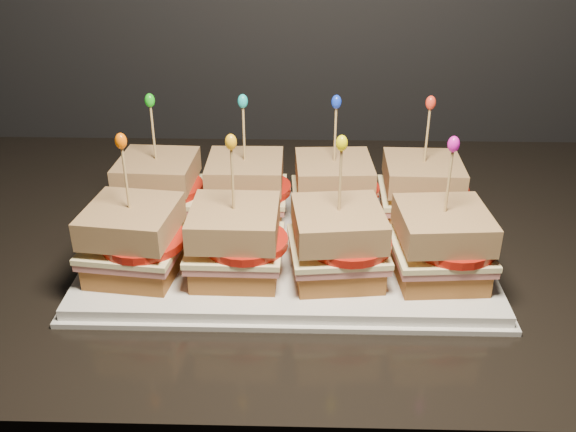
{
  "coord_description": "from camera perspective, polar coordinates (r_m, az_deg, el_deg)",
  "views": [
    {
      "loc": [
        -0.57,
        0.94,
        1.31
      ],
      "look_at": [
        -0.59,
        1.61,
        0.96
      ],
      "focal_mm": 40.0,
      "sensor_mm": 36.0,
      "label": 1
    }
  ],
  "objects": [
    {
      "name": "sandwich_7_bread_top",
      "position": [
        0.7,
        13.63,
        -0.75
      ],
      "size": [
        0.1,
        0.1,
        0.03
      ],
      "primitive_type": "cube",
      "rotation": [
        0.0,
        0.0,
        0.07
      ],
      "color": "#672F0D",
      "rests_on": "sandwich_7_tomato"
    },
    {
      "name": "sandwich_4_ham",
      "position": [
        0.72,
        -13.46,
        -2.85
      ],
      "size": [
        0.11,
        0.11,
        0.01
      ],
      "primitive_type": "cube",
      "rotation": [
        0.0,
        0.0,
        -0.12
      ],
      "color": "#BE5D5F",
      "rests_on": "sandwich_4_bread_bot"
    },
    {
      "name": "sandwich_2_bread_top",
      "position": [
        0.8,
        4.1,
        3.88
      ],
      "size": [
        0.1,
        0.1,
        0.03
      ],
      "primitive_type": "cube",
      "rotation": [
        0.0,
        0.0,
        0.05
      ],
      "color": "#672F0D",
      "rests_on": "sandwich_2_tomato"
    },
    {
      "name": "sandwich_5_cheese",
      "position": [
        0.7,
        -4.7,
        -2.55
      ],
      "size": [
        0.1,
        0.1,
        0.01
      ],
      "primitive_type": "cube",
      "rotation": [
        0.0,
        0.0,
        -0.02
      ],
      "color": "#FDF0A9",
      "rests_on": "sandwich_5_ham"
    },
    {
      "name": "sandwich_1_tomato",
      "position": [
        0.81,
        -2.97,
        2.47
      ],
      "size": [
        0.09,
        0.09,
        0.01
      ],
      "primitive_type": "cylinder",
      "color": "#AB190E",
      "rests_on": "sandwich_1_cheese"
    },
    {
      "name": "sandwich_6_frill",
      "position": [
        0.64,
        4.8,
        6.48
      ],
      "size": [
        0.01,
        0.01,
        0.02
      ],
      "primitive_type": "ellipsoid",
      "color": "#F0E504",
      "rests_on": "sandwich_6_pick"
    },
    {
      "name": "sandwich_6_bread_bot",
      "position": [
        0.71,
        4.35,
        -4.32
      ],
      "size": [
        0.1,
        0.1,
        0.03
      ],
      "primitive_type": "cube",
      "rotation": [
        0.0,
        0.0,
        0.11
      ],
      "color": "brown",
      "rests_on": "platter"
    },
    {
      "name": "sandwich_3_cheese",
      "position": [
        0.82,
        11.73,
        1.96
      ],
      "size": [
        0.1,
        0.1,
        0.01
      ],
      "primitive_type": "cube",
      "rotation": [
        0.0,
        0.0,
        -0.02
      ],
      "color": "#FDF0A9",
      "rests_on": "sandwich_3_ham"
    },
    {
      "name": "sandwich_3_frill",
      "position": [
        0.78,
        12.57,
        9.81
      ],
      "size": [
        0.01,
        0.01,
        0.02
      ],
      "primitive_type": "ellipsoid",
      "color": "red",
      "rests_on": "sandwich_3_pick"
    },
    {
      "name": "sandwich_3_bread_top",
      "position": [
        0.81,
        11.92,
        3.73
      ],
      "size": [
        0.09,
        0.09,
        0.03
      ],
      "primitive_type": "cube",
      "rotation": [
        0.0,
        0.0,
        -0.02
      ],
      "color": "#672F0D",
      "rests_on": "sandwich_3_tomato"
    },
    {
      "name": "sandwich_4_tomato",
      "position": [
        0.71,
        -12.76,
        -2.1
      ],
      "size": [
        0.09,
        0.09,
        0.01
      ],
      "primitive_type": "cylinder",
      "color": "#AB190E",
      "rests_on": "sandwich_4_cheese"
    },
    {
      "name": "sandwich_6_cheese",
      "position": [
        0.69,
        4.42,
        -2.67
      ],
      "size": [
        0.11,
        0.11,
        0.01
      ],
      "primitive_type": "cube",
      "rotation": [
        0.0,
        0.0,
        0.11
      ],
      "color": "#FDF0A9",
      "rests_on": "sandwich_6_ham"
    },
    {
      "name": "sandwich_1_bread_top",
      "position": [
        0.8,
        -3.83,
        3.97
      ],
      "size": [
        0.09,
        0.09,
        0.03
      ],
      "primitive_type": "cube",
      "rotation": [
        0.0,
        0.0,
        0.01
      ],
      "color": "#672F0D",
      "rests_on": "sandwich_1_tomato"
    },
    {
      "name": "sandwich_3_ham",
      "position": [
        0.83,
        11.69,
        1.53
      ],
      "size": [
        0.1,
        0.1,
        0.01
      ],
      "primitive_type": "cube",
      "rotation": [
        0.0,
        0.0,
        -0.02
      ],
      "color": "#BE5D5F",
      "rests_on": "sandwich_3_bread_bot"
    },
    {
      "name": "sandwich_6_tomato",
      "position": [
        0.69,
        5.47,
        -2.39
      ],
      "size": [
        0.09,
        0.09,
        0.01
      ],
      "primitive_type": "cylinder",
      "color": "#AB190E",
      "rests_on": "sandwich_6_cheese"
    },
    {
      "name": "sandwich_0_bread_bot",
      "position": [
        0.84,
        -11.24,
        0.78
      ],
      "size": [
        0.1,
        0.1,
        0.03
      ],
      "primitive_type": "cube",
      "rotation": [
        0.0,
        0.0,
        -0.05
      ],
      "color": "brown",
      "rests_on": "platter"
    },
    {
      "name": "sandwich_1_cheese",
      "position": [
        0.81,
        -3.77,
        2.18
      ],
      "size": [
        0.1,
        0.1,
        0.01
      ],
      "primitive_type": "cube",
      "rotation": [
        0.0,
        0.0,
        0.01
      ],
      "color": "#FDF0A9",
      "rests_on": "sandwich_1_ham"
    },
    {
      "name": "sandwich_7_pick",
      "position": [
        0.68,
        14.06,
        2.66
      ],
      "size": [
        0.0,
        0.0,
        0.09
      ],
      "primitive_type": "cylinder",
      "color": "tan",
      "rests_on": "sandwich_7_bread_top"
    },
    {
      "name": "sandwich_0_ham",
      "position": [
        0.83,
        -11.34,
        1.8
      ],
      "size": [
        0.1,
        0.1,
        0.01
      ],
      "primitive_type": "cube",
      "rotation": [
        0.0,
        0.0,
        -0.05
      ],
      "color": "#BE5D5F",
      "rests_on": "sandwich_0_bread_bot"
    },
    {
      "name": "sandwich_0_cheese",
      "position": [
        0.83,
        -11.38,
        2.23
      ],
      "size": [
        0.11,
        0.1,
        0.01
      ],
      "primitive_type": "cube",
      "rotation": [
        0.0,
        0.0,
        -0.05
      ],
      "color": "#FDF0A9",
      "rests_on": "sandwich_0_ham"
    },
    {
      "name": "sandwich_0_tomato",
      "position": [
        0.82,
        -10.7,
        2.52
      ],
      "size": [
        0.09,
        0.09,
        0.01
      ],
      "primitive_type": "cylinder",
      "color": "#AB190E",
      "rests_on": "sandwich_0_cheese"
    },
    {
      "name": "sandwich_7_cheese",
      "position": [
        0.71,
        13.39,
        -2.73
      ],
      "size": [
        0.11,
        0.11,
        0.01
      ],
      "primitive_type": "cube",
      "rotation": [
        0.0,
        0.0,
        0.07
      ],
      "color": "#FDF0A9",
      "rests_on": "sandwich_7_ham"
    },
    {
      "name": "sandwich_2_frill",
      "position": [
        0.77,
        4.32,
        10.08
      ],
      "size": [
        0.01,
        0.01,
        0.02
      ],
      "primitive_type": "ellipsoid",
      "color": "blue",
      "rests_on": "sandwich_2_pick"
    },
    {
      "name": "sandwich_2_cheese",
      "position": [
        0.81,
        4.03,
        2.09
      ],
      "size": [
        0.11,
        0.1,
        0.01
      ],
      "primitive_type": "cube",
      "rotation": [
        0.0,
        0.0,
        0.05
      ],
      "color": "#FDF0A9",
      "rests_on": "sandwich_2_ham"
    },
    {
      "name": "sandwich_4_cheese",
      "position": [
        0.72,
        -13.52,
        -2.37
      ],
      "size": [
        0.11,
        0.11,
        0.01
      ],
      "primitive_type": "cube",
      "rotation": [
        0.0,
        0.0,
        -0.12
      ],
      "color": "#FDF0A9",
      "rests_on": "sandwich_4_ham"
    },
    {
      "name": "sandwich_2_bread_bot",
      "position": [
        0.82,
        3.98,
        0.61
      ],
      "size": [
        0.1,
        0.1,
        0.03
      ],
      "primitive_type": "cube",
      "rotation": [
        0.0,
        0.0,
        0.05
      ],
      "color": "brown",
      "rests_on": "platter"
    },
    {
      "name": "sandwich_7_frill",
      "position": [
        0.66,
        14.51,
        6.2
      ],
      "size": [
        0.01,
        0.01,
        0.02
      ],
      "primitive_type": "ellipsoid",
      "color": "#D613AE",
      "rests_on": "sandwich_7_pick"
    },
    {
      "name": "sandwich_5_pick",
      "position": [
        0.66,
        -4.94,
        2.94
      ],
      "size": [
        0.0,
        0.0,
        0.09
      ],
      "primitive_type": "cylinder",
      "color": "tan",
      "rests_on": "sandwich_5_bread_top"
    },
    {
      "name": "sandwich_5_tomato",
      "position": [
        0.69,
        -3.77,
        -2.28
      ],
      "size": [
        0.09,
        0.09,
        0.01
      ],
      "primitive_type": "cylinder",
      "color": "#AB190E",
      "rests_on": "sandwich_5_cheese"
    },
    {
      "name": "sandwich_5_ham",
      "position": [
        0.7,
        -4.67,
        -3.04
      ],
      "size": [
        0.1,
        0.1,
        0.01
      ],
      "primitive_type": "cube",
      "rotation": [
        0.0,
        0.0,
        -0.02
      ],
      "color": "#BE5D5F",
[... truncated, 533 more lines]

